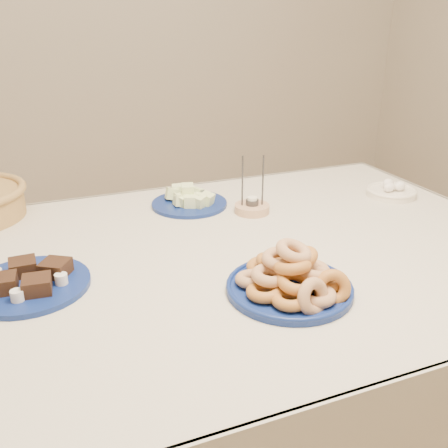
{
  "coord_description": "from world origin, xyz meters",
  "views": [
    {
      "loc": [
        -0.41,
        -1.06,
        1.31
      ],
      "look_at": [
        0.0,
        -0.05,
        0.85
      ],
      "focal_mm": 40.0,
      "sensor_mm": 36.0,
      "label": 1
    }
  ],
  "objects_px": {
    "dining_table": "(217,290)",
    "brownie_plate": "(29,282)",
    "melon_plate": "(189,200)",
    "egg_bowl": "(391,191)",
    "candle_holder": "(252,207)",
    "donut_platter": "(292,280)"
  },
  "relations": [
    {
      "from": "dining_table",
      "to": "candle_holder",
      "type": "xyz_separation_m",
      "value": [
        0.2,
        0.22,
        0.12
      ]
    },
    {
      "from": "dining_table",
      "to": "donut_platter",
      "type": "relative_size",
      "value": 5.45
    },
    {
      "from": "donut_platter",
      "to": "egg_bowl",
      "type": "distance_m",
      "value": 0.74
    },
    {
      "from": "dining_table",
      "to": "melon_plate",
      "type": "xyz_separation_m",
      "value": [
        0.04,
        0.35,
        0.12
      ]
    },
    {
      "from": "donut_platter",
      "to": "egg_bowl",
      "type": "xyz_separation_m",
      "value": [
        0.61,
        0.42,
        -0.01
      ]
    },
    {
      "from": "dining_table",
      "to": "donut_platter",
      "type": "distance_m",
      "value": 0.29
    },
    {
      "from": "melon_plate",
      "to": "brownie_plate",
      "type": "relative_size",
      "value": 0.93
    },
    {
      "from": "dining_table",
      "to": "melon_plate",
      "type": "height_order",
      "value": "melon_plate"
    },
    {
      "from": "donut_platter",
      "to": "egg_bowl",
      "type": "height_order",
      "value": "donut_platter"
    },
    {
      "from": "dining_table",
      "to": "melon_plate",
      "type": "distance_m",
      "value": 0.37
    },
    {
      "from": "dining_table",
      "to": "donut_platter",
      "type": "xyz_separation_m",
      "value": [
        0.08,
        -0.24,
        0.14
      ]
    },
    {
      "from": "melon_plate",
      "to": "candle_holder",
      "type": "xyz_separation_m",
      "value": [
        0.16,
        -0.13,
        -0.0
      ]
    },
    {
      "from": "dining_table",
      "to": "brownie_plate",
      "type": "xyz_separation_m",
      "value": [
        -0.44,
        -0.01,
        0.12
      ]
    },
    {
      "from": "dining_table",
      "to": "egg_bowl",
      "type": "bearing_deg",
      "value": 14.93
    },
    {
      "from": "dining_table",
      "to": "brownie_plate",
      "type": "bearing_deg",
      "value": -179.23
    },
    {
      "from": "dining_table",
      "to": "egg_bowl",
      "type": "distance_m",
      "value": 0.73
    },
    {
      "from": "melon_plate",
      "to": "dining_table",
      "type": "bearing_deg",
      "value": -96.75
    },
    {
      "from": "dining_table",
      "to": "brownie_plate",
      "type": "height_order",
      "value": "brownie_plate"
    },
    {
      "from": "dining_table",
      "to": "brownie_plate",
      "type": "relative_size",
      "value": 5.13
    },
    {
      "from": "dining_table",
      "to": "brownie_plate",
      "type": "distance_m",
      "value": 0.46
    },
    {
      "from": "donut_platter",
      "to": "brownie_plate",
      "type": "distance_m",
      "value": 0.58
    },
    {
      "from": "brownie_plate",
      "to": "egg_bowl",
      "type": "distance_m",
      "value": 1.15
    }
  ]
}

